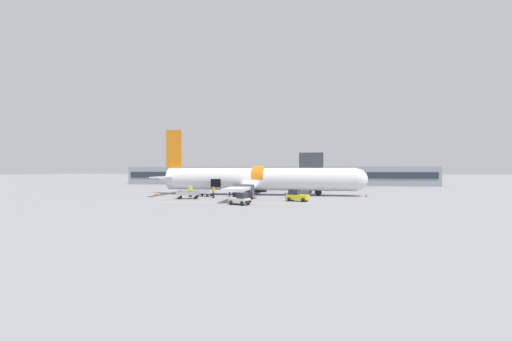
% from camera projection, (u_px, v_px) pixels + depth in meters
% --- Properties ---
extents(ground_plane, '(500.00, 500.00, 0.00)m').
position_uv_depth(ground_plane, '(250.00, 196.00, 50.80)').
color(ground_plane, gray).
extents(apron_marking_line, '(20.06, 1.88, 0.01)m').
position_uv_depth(apron_marking_line, '(235.00, 203.00, 40.73)').
color(apron_marking_line, yellow).
rests_on(apron_marking_line, ground_plane).
extents(terminal_strip, '(86.17, 9.07, 5.16)m').
position_uv_depth(terminal_strip, '(275.00, 176.00, 90.48)').
color(terminal_strip, gray).
rests_on(terminal_strip, ground_plane).
extents(jet_bridge_stub, '(4.13, 10.51, 7.27)m').
position_uv_depth(jet_bridge_stub, '(311.00, 164.00, 58.24)').
color(jet_bridge_stub, '#4C4C51').
rests_on(jet_bridge_stub, ground_plane).
extents(airplane, '(36.16, 29.14, 11.42)m').
position_uv_depth(airplane, '(256.00, 179.00, 53.61)').
color(airplane, silver).
rests_on(airplane, ground_plane).
extents(baggage_tug_lead, '(3.30, 2.42, 1.63)m').
position_uv_depth(baggage_tug_lead, '(297.00, 196.00, 42.81)').
color(baggage_tug_lead, yellow).
rests_on(baggage_tug_lead, ground_plane).
extents(baggage_tug_mid, '(2.80, 2.38, 1.49)m').
position_uv_depth(baggage_tug_mid, '(240.00, 200.00, 38.37)').
color(baggage_tug_mid, silver).
rests_on(baggage_tug_mid, ground_plane).
extents(baggage_cart_loading, '(3.38, 2.17, 1.07)m').
position_uv_depth(baggage_cart_loading, '(205.00, 193.00, 50.62)').
color(baggage_cart_loading, silver).
rests_on(baggage_cart_loading, ground_plane).
extents(baggage_cart_queued, '(4.32, 2.49, 1.22)m').
position_uv_depth(baggage_cart_queued, '(188.00, 195.00, 46.43)').
color(baggage_cart_queued, '#999BA0').
rests_on(baggage_cart_queued, ground_plane).
extents(ground_crew_loader_a, '(0.54, 0.36, 1.58)m').
position_uv_depth(ground_crew_loader_a, '(230.00, 191.00, 50.41)').
color(ground_crew_loader_a, '#1E2338').
rests_on(ground_crew_loader_a, ground_plane).
extents(ground_crew_loader_b, '(0.57, 0.57, 1.78)m').
position_uv_depth(ground_crew_loader_b, '(213.00, 192.00, 47.43)').
color(ground_crew_loader_b, '#1E2338').
rests_on(ground_crew_loader_b, ground_plane).
extents(ground_crew_driver, '(0.43, 0.55, 1.56)m').
position_uv_depth(ground_crew_driver, '(192.00, 191.00, 51.83)').
color(ground_crew_driver, '#2D2D33').
rests_on(ground_crew_driver, ground_plane).
extents(ground_crew_supervisor, '(0.63, 0.51, 1.80)m').
position_uv_depth(ground_crew_supervisor, '(190.00, 190.00, 50.83)').
color(ground_crew_supervisor, '#1E2338').
rests_on(ground_crew_supervisor, ground_plane).
extents(suitcase_on_tarmac_upright, '(0.50, 0.31, 0.82)m').
position_uv_depth(suitcase_on_tarmac_upright, '(190.00, 195.00, 49.13)').
color(suitcase_on_tarmac_upright, '#2D2D33').
rests_on(suitcase_on_tarmac_upright, ground_plane).
extents(safety_cone_nose, '(0.49, 0.49, 0.61)m').
position_uv_depth(safety_cone_nose, '(366.00, 195.00, 50.24)').
color(safety_cone_nose, black).
rests_on(safety_cone_nose, ground_plane).
extents(safety_cone_engine_left, '(0.53, 0.53, 0.65)m').
position_uv_depth(safety_cone_engine_left, '(235.00, 202.00, 38.98)').
color(safety_cone_engine_left, black).
rests_on(safety_cone_engine_left, ground_plane).
extents(safety_cone_wingtip, '(0.52, 0.52, 0.57)m').
position_uv_depth(safety_cone_wingtip, '(255.00, 197.00, 46.80)').
color(safety_cone_wingtip, black).
rests_on(safety_cone_wingtip, ground_plane).
extents(safety_cone_tail, '(0.54, 0.54, 0.62)m').
position_uv_depth(safety_cone_tail, '(156.00, 193.00, 54.13)').
color(safety_cone_tail, black).
rests_on(safety_cone_tail, ground_plane).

